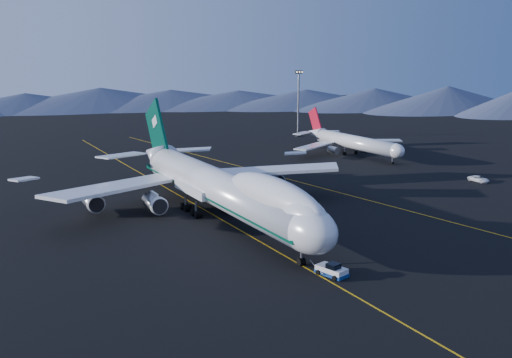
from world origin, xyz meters
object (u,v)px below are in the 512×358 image
floodlight_mast (298,103)px  pushback_tug (332,271)px  service_van (479,179)px  boeing_747 (219,187)px  second_jet (352,142)px

floodlight_mast → pushback_tug: bearing=-121.1°
pushback_tug → service_van: pushback_tug is taller
boeing_747 → floodlight_mast: (69.72, 81.78, 5.99)m
pushback_tug → floodlight_mast: floodlight_mast is taller
boeing_747 → second_jet: bearing=33.9°
second_jet → service_van: bearing=-71.7°
service_van → floodlight_mast: bearing=82.7°
boeing_747 → service_van: boeing_747 is taller
boeing_747 → service_van: 65.30m
floodlight_mast → boeing_747: bearing=-130.4°
boeing_747 → service_van: (65.08, -1.54, -5.14)m
pushback_tug → floodlight_mast: bearing=44.7°
boeing_747 → second_jet: boeing_747 is taller
boeing_747 → pushback_tug: boeing_747 is taller
pushback_tug → floodlight_mast: 132.80m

